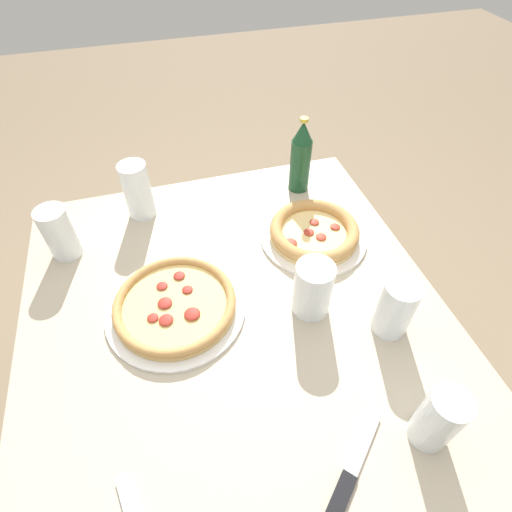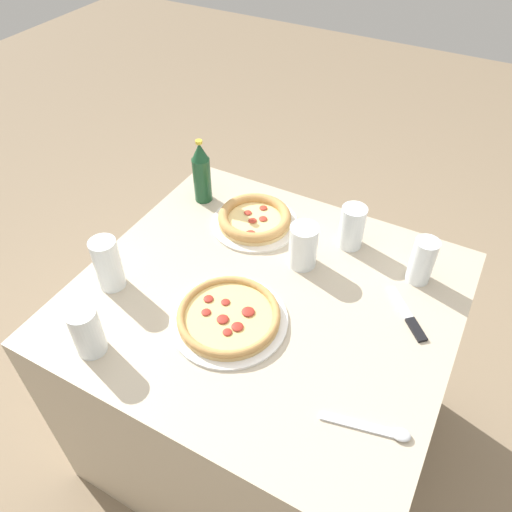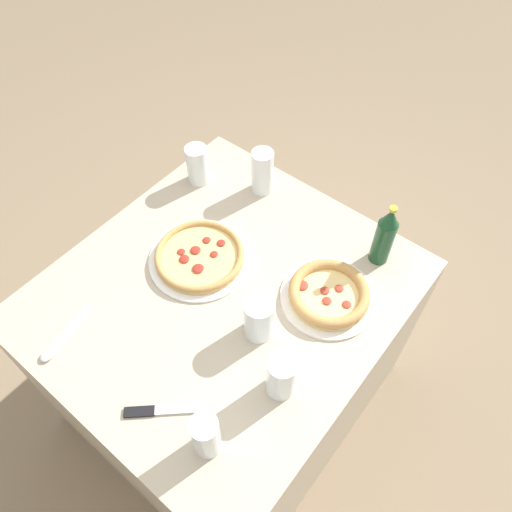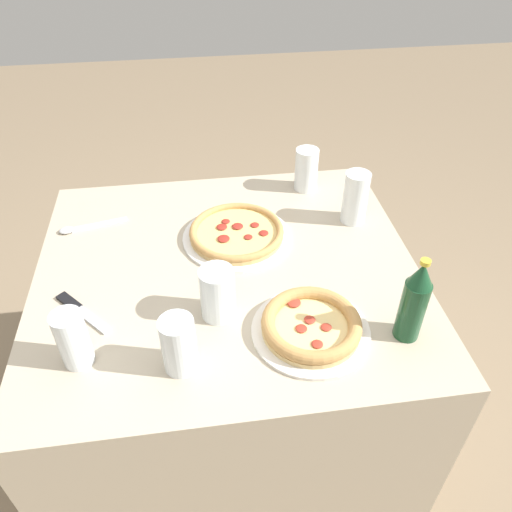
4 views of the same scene
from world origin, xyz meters
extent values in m
plane|color=#847056|center=(0.00, 0.00, 0.00)|extent=(8.00, 8.00, 0.00)
cube|color=#B7A88E|center=(0.00, 0.00, 0.38)|extent=(0.99, 0.90, 0.75)
cylinder|color=white|center=(-0.04, -0.12, 0.76)|extent=(0.30, 0.30, 0.01)
cylinder|color=tan|center=(-0.04, -0.12, 0.77)|extent=(0.26, 0.26, 0.01)
cylinder|color=#E5C170|center=(-0.04, -0.12, 0.77)|extent=(0.23, 0.23, 0.00)
torus|color=tan|center=(-0.04, -0.12, 0.78)|extent=(0.26, 0.26, 0.02)
ellipsoid|color=maroon|center=(-0.04, -0.14, 0.78)|extent=(0.03, 0.03, 0.01)
ellipsoid|color=maroon|center=(0.00, -0.09, 0.78)|extent=(0.03, 0.03, 0.01)
ellipsoid|color=maroon|center=(-0.11, -0.10, 0.78)|extent=(0.03, 0.03, 0.01)
ellipsoid|color=maroon|center=(-0.09, -0.14, 0.78)|extent=(0.02, 0.02, 0.01)
ellipsoid|color=maroon|center=(-0.07, -0.09, 0.78)|extent=(0.02, 0.02, 0.01)
ellipsoid|color=maroon|center=(-0.01, -0.17, 0.78)|extent=(0.02, 0.02, 0.01)
ellipsoid|color=maroon|center=(0.00, -0.15, 0.78)|extent=(0.03, 0.03, 0.01)
cylinder|color=silver|center=(-0.17, 0.25, 0.76)|extent=(0.27, 0.27, 0.01)
cylinder|color=#DBB775|center=(-0.17, 0.25, 0.77)|extent=(0.22, 0.22, 0.01)
cylinder|color=#EACC7F|center=(-0.17, 0.25, 0.77)|extent=(0.20, 0.20, 0.00)
torus|color=tan|center=(-0.17, 0.25, 0.78)|extent=(0.23, 0.23, 0.03)
ellipsoid|color=#A83323|center=(-0.17, 0.30, 0.78)|extent=(0.03, 0.03, 0.01)
ellipsoid|color=#A83323|center=(-0.14, 0.26, 0.78)|extent=(0.03, 0.03, 0.01)
ellipsoid|color=#A83323|center=(-0.14, 0.17, 0.78)|extent=(0.03, 0.03, 0.01)
ellipsoid|color=#A83323|center=(-0.17, 0.23, 0.78)|extent=(0.03, 0.03, 0.01)
ellipsoid|color=#A83323|center=(-0.20, 0.26, 0.78)|extent=(0.02, 0.02, 0.01)
cylinder|color=white|center=(-0.28, -0.35, 0.82)|extent=(0.07, 0.07, 0.13)
cylinder|color=orange|center=(-0.28, -0.35, 0.79)|extent=(0.06, 0.06, 0.07)
cylinder|color=white|center=(-0.38, -0.16, 0.83)|extent=(0.07, 0.07, 0.15)
cylinder|color=maroon|center=(-0.38, -0.16, 0.80)|extent=(0.06, 0.06, 0.09)
cylinder|color=white|center=(0.03, 0.16, 0.82)|extent=(0.08, 0.08, 0.13)
cylinder|color=black|center=(0.03, 0.16, 0.81)|extent=(0.07, 0.07, 0.11)
cylinder|color=white|center=(0.34, 0.26, 0.82)|extent=(0.07, 0.07, 0.14)
cylinder|color=silver|center=(0.34, 0.26, 0.80)|extent=(0.05, 0.05, 0.09)
cylinder|color=white|center=(0.13, 0.30, 0.82)|extent=(0.07, 0.07, 0.13)
cylinder|color=#935123|center=(0.13, 0.30, 0.81)|extent=(0.06, 0.06, 0.11)
cylinder|color=#194728|center=(-0.38, 0.28, 0.83)|extent=(0.06, 0.06, 0.15)
cone|color=#194728|center=(-0.38, 0.28, 0.93)|extent=(0.05, 0.05, 0.06)
cylinder|color=gold|center=(-0.38, 0.28, 0.97)|extent=(0.02, 0.02, 0.01)
cube|color=black|center=(0.39, 0.07, 0.76)|extent=(0.07, 0.07, 0.01)
cube|color=silver|center=(0.33, 0.14, 0.76)|extent=(0.09, 0.10, 0.01)
camera|label=1|loc=(0.50, -0.09, 1.47)|focal=28.00mm
camera|label=2|loc=(0.41, -0.80, 1.75)|focal=35.00mm
camera|label=3|loc=(0.54, 0.56, 1.94)|focal=35.00mm
camera|label=4|loc=(0.06, 0.98, 1.61)|focal=35.00mm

